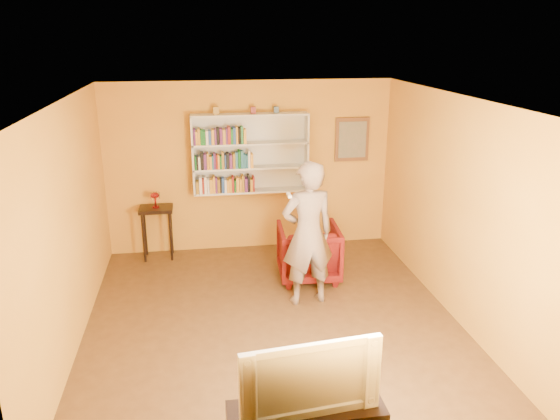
# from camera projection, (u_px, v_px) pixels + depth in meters

# --- Properties ---
(room_shell) EXTENTS (5.30, 5.80, 2.88)m
(room_shell) POSITION_uv_depth(u_px,v_px,m) (272.00, 244.00, 6.41)
(room_shell) COLOR #4A3118
(room_shell) RESTS_ON ground
(bookshelf) EXTENTS (1.80, 0.29, 1.23)m
(bookshelf) POSITION_uv_depth(u_px,v_px,m) (250.00, 153.00, 8.50)
(bookshelf) COLOR silver
(bookshelf) RESTS_ON room_shell
(books_row_lower) EXTENTS (0.90, 0.19, 0.26)m
(books_row_lower) POSITION_uv_depth(u_px,v_px,m) (226.00, 185.00, 8.48)
(books_row_lower) COLOR olive
(books_row_lower) RESTS_ON bookshelf
(books_row_middle) EXTENTS (0.89, 0.18, 0.27)m
(books_row_middle) POSITION_uv_depth(u_px,v_px,m) (225.00, 161.00, 8.36)
(books_row_middle) COLOR #176723
(books_row_middle) RESTS_ON bookshelf
(books_row_upper) EXTENTS (0.79, 0.19, 0.27)m
(books_row_upper) POSITION_uv_depth(u_px,v_px,m) (220.00, 136.00, 8.24)
(books_row_upper) COLOR #5F236B
(books_row_upper) RESTS_ON bookshelf
(ornament_left) EXTENTS (0.08, 0.08, 0.11)m
(ornament_left) POSITION_uv_depth(u_px,v_px,m) (216.00, 111.00, 8.15)
(ornament_left) COLOR #B88D34
(ornament_left) RESTS_ON bookshelf
(ornament_centre) EXTENTS (0.07, 0.07, 0.10)m
(ornament_centre) POSITION_uv_depth(u_px,v_px,m) (253.00, 110.00, 8.24)
(ornament_centre) COLOR maroon
(ornament_centre) RESTS_ON bookshelf
(ornament_right) EXTENTS (0.07, 0.07, 0.10)m
(ornament_right) POSITION_uv_depth(u_px,v_px,m) (276.00, 110.00, 8.29)
(ornament_right) COLOR #435870
(ornament_right) RESTS_ON bookshelf
(framed_painting) EXTENTS (0.55, 0.05, 0.70)m
(framed_painting) POSITION_uv_depth(u_px,v_px,m) (352.00, 139.00, 8.74)
(framed_painting) COLOR brown
(framed_painting) RESTS_ON room_shell
(console_table) EXTENTS (0.51, 0.39, 0.83)m
(console_table) POSITION_uv_depth(u_px,v_px,m) (156.00, 216.00, 8.41)
(console_table) COLOR black
(console_table) RESTS_ON ground
(ruby_lustre) EXTENTS (0.15, 0.14, 0.24)m
(ruby_lustre) POSITION_uv_depth(u_px,v_px,m) (155.00, 197.00, 8.31)
(ruby_lustre) COLOR maroon
(ruby_lustre) RESTS_ON console_table
(armchair) EXTENTS (0.90, 0.92, 0.79)m
(armchair) POSITION_uv_depth(u_px,v_px,m) (309.00, 252.00, 7.80)
(armchair) COLOR #4C0508
(armchair) RESTS_ON ground
(person) EXTENTS (0.75, 0.55, 1.90)m
(person) POSITION_uv_depth(u_px,v_px,m) (308.00, 234.00, 6.93)
(person) COLOR #786558
(person) RESTS_ON ground
(game_remote) EXTENTS (0.04, 0.15, 0.04)m
(game_remote) POSITION_uv_depth(u_px,v_px,m) (289.00, 195.00, 6.40)
(game_remote) COLOR white
(game_remote) RESTS_ON person
(television) EXTENTS (1.16, 0.27, 0.66)m
(television) POSITION_uv_depth(u_px,v_px,m) (307.00, 373.00, 4.36)
(television) COLOR black
(television) RESTS_ON tv_cabinet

